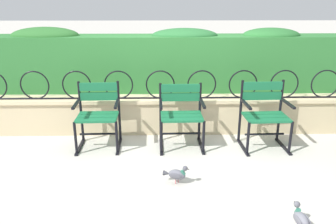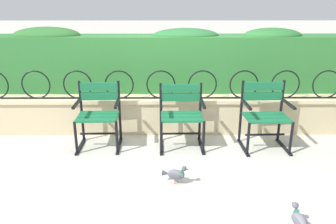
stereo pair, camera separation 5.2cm
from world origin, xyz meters
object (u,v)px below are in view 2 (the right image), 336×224
park_chair_left (99,113)px  park_chair_right (265,114)px  park_chair_centre (181,113)px  pigeon_far_side (176,174)px  pigeon_near_chairs (300,220)px

park_chair_left → park_chair_right: size_ratio=0.98×
park_chair_centre → pigeon_far_side: (-0.10, -1.02, -0.35)m
park_chair_left → park_chair_centre: 1.11m
pigeon_far_side → park_chair_centre: bearing=84.3°
pigeon_near_chairs → park_chair_left: bearing=138.4°
park_chair_centre → park_chair_right: bearing=-2.2°
pigeon_near_chairs → park_chair_centre: bearing=117.4°
pigeon_near_chairs → pigeon_far_side: (-1.04, 0.80, 0.00)m
park_chair_centre → pigeon_near_chairs: bearing=-62.6°
park_chair_right → pigeon_near_chairs: 1.81m
park_chair_right → pigeon_near_chairs: size_ratio=3.03×
park_chair_right → park_chair_centre: bearing=177.8°
park_chair_left → pigeon_near_chairs: park_chair_left is taller
pigeon_far_side → pigeon_near_chairs: bearing=-37.4°
park_chair_centre → pigeon_near_chairs: size_ratio=2.88×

